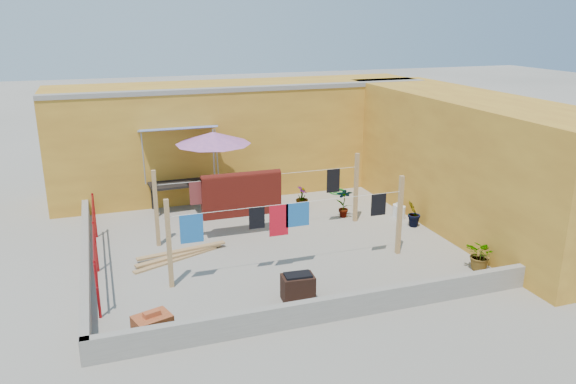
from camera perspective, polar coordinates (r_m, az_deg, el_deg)
The scene contains 21 objects.
ground at distance 13.10m, azimuth -1.63°, elevation -5.34°, with size 80.00×80.00×0.00m, color #9E998E.
wall_back at distance 17.09m, azimuth -4.80°, elevation 5.67°, with size 11.00×3.27×3.21m.
wall_right at distance 14.91m, azimuth 17.79°, elevation 3.12°, with size 2.40×9.00×3.20m, color gold.
parapet_front at distance 9.98m, azimuth 4.64°, elevation -11.67°, with size 8.30×0.16×0.44m, color gray.
parapet_left at distance 12.53m, azimuth -19.87°, elevation -6.43°, with size 0.16×7.30×0.44m, color gray.
red_railing at distance 12.15m, azimuth -19.02°, elevation -4.53°, with size 0.05×4.20×1.10m.
clothesline_rig at distance 13.17m, azimuth -4.16°, elevation -0.61°, with size 5.09×2.35×1.80m.
patio_umbrella at distance 14.47m, azimuth -7.61°, elevation 5.41°, with size 2.04×2.04×2.33m.
outdoor_table at distance 15.50m, azimuth -10.87°, elevation 0.73°, with size 1.71×0.94×0.78m.
brick_stack at distance 9.66m, azimuth -13.58°, elevation -13.20°, with size 0.69×0.59×0.51m.
lumber_pile at distance 12.60m, azimuth -10.99°, elevation -6.29°, with size 2.12×0.95×0.13m.
brazier at distance 10.55m, azimuth 1.01°, elevation -9.66°, with size 0.62×0.44×0.53m.
white_basin at distance 10.93m, azimuth 1.08°, elevation -9.90°, with size 0.53×0.53×0.09m.
water_jug_a at distance 15.09m, azimuth 11.03°, elevation -1.86°, with size 0.24×0.24×0.38m.
water_jug_b at distance 14.95m, azimuth 11.36°, elevation -2.06°, with size 0.25×0.25×0.39m.
green_hose at distance 16.94m, azimuth 5.08°, elevation 0.05°, with size 0.52×0.52×0.08m.
plant_back_a at distance 15.69m, azimuth -3.91°, elevation 0.20°, with size 0.78×0.68×0.87m, color #19591B.
plant_back_b at distance 15.44m, azimuth 1.43°, elevation -0.54°, with size 0.34×0.34×0.61m, color #19591B.
plant_right_a at distance 14.77m, azimuth 5.72°, elevation -1.08°, with size 0.42×0.29×0.80m, color #19591B.
plant_right_b at distance 14.38m, azimuth 12.65°, elevation -2.15°, with size 0.39×0.31×0.71m, color #19591B.
plant_right_c at distance 12.36m, azimuth 19.06°, elevation -6.09°, with size 0.60×0.52×0.67m, color #19591B.
Camera 1 is at (-3.57, -11.55, 5.05)m, focal length 35.00 mm.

